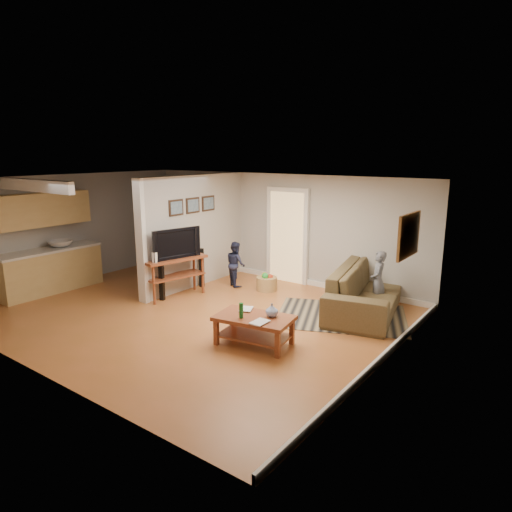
% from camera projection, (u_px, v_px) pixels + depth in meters
% --- Properties ---
extents(ground, '(7.50, 7.50, 0.00)m').
position_uv_depth(ground, '(190.00, 313.00, 8.68)').
color(ground, '#975B26').
rests_on(ground, ground).
extents(room_shell, '(7.54, 6.02, 2.52)m').
position_uv_depth(room_shell, '(165.00, 229.00, 9.31)').
color(room_shell, '#ACA9A5').
rests_on(room_shell, ground).
extents(area_rug, '(2.83, 2.50, 0.01)m').
position_uv_depth(area_rug, '(341.00, 316.00, 8.49)').
color(area_rug, black).
rests_on(area_rug, ground).
extents(sofa, '(1.72, 3.06, 0.84)m').
position_uv_depth(sofa, '(367.00, 309.00, 8.90)').
color(sofa, '#433821').
rests_on(sofa, ground).
extents(coffee_table, '(1.30, 0.89, 0.71)m').
position_uv_depth(coffee_table, '(255.00, 322.00, 7.18)').
color(coffee_table, brown).
rests_on(coffee_table, ground).
extents(tv_console, '(0.80, 1.43, 1.16)m').
position_uv_depth(tv_console, '(174.00, 261.00, 9.46)').
color(tv_console, brown).
rests_on(tv_console, ground).
extents(speaker_left, '(0.11, 0.11, 0.90)m').
position_uv_depth(speaker_left, '(162.00, 279.00, 9.32)').
color(speaker_left, black).
rests_on(speaker_left, ground).
extents(speaker_right, '(0.10, 0.10, 0.89)m').
position_uv_depth(speaker_right, '(201.00, 268.00, 10.26)').
color(speaker_right, black).
rests_on(speaker_right, ground).
extents(toy_basket, '(0.46, 0.46, 0.41)m').
position_uv_depth(toy_basket, '(267.00, 283.00, 10.06)').
color(toy_basket, '#9F7945').
rests_on(toy_basket, ground).
extents(child, '(0.40, 0.49, 1.16)m').
position_uv_depth(child, '(376.00, 309.00, 8.86)').
color(child, slate).
rests_on(child, ground).
extents(toddler, '(0.62, 0.58, 1.02)m').
position_uv_depth(toddler, '(236.00, 285.00, 10.45)').
color(toddler, '#1F2440').
rests_on(toddler, ground).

